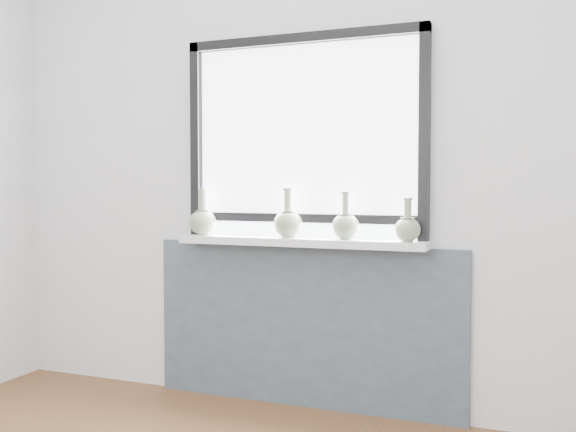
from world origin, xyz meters
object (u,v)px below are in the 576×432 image
(windowsill, at_px, (299,242))
(vase_c, at_px, (346,224))
(vase_a, at_px, (203,220))
(vase_d, at_px, (407,228))
(vase_b, at_px, (288,222))

(windowsill, relative_size, vase_c, 5.52)
(vase_a, relative_size, vase_d, 1.19)
(vase_b, relative_size, vase_d, 1.21)
(windowsill, distance_m, vase_b, 0.12)
(vase_c, height_order, vase_d, vase_c)
(windowsill, height_order, vase_c, vase_c)
(windowsill, distance_m, vase_c, 0.26)
(vase_a, bearing_deg, windowsill, 0.41)
(vase_a, xyz_separation_m, vase_c, (0.81, 0.01, -0.01))
(vase_b, xyz_separation_m, vase_c, (0.31, 0.00, -0.01))
(windowsill, distance_m, vase_d, 0.57)
(vase_c, distance_m, vase_d, 0.32)
(vase_b, bearing_deg, vase_d, -1.95)
(windowsill, bearing_deg, vase_a, -179.59)
(windowsill, relative_size, vase_d, 6.25)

